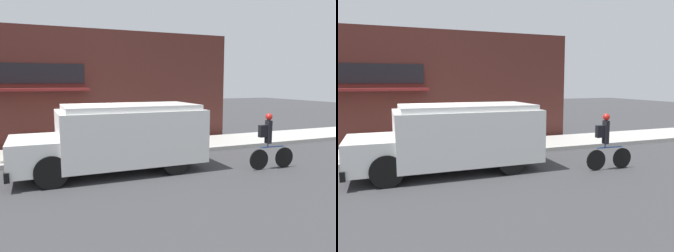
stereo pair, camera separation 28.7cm
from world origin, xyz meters
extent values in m
plane|color=#38383A|center=(0.00, 0.00, 0.00)|extent=(70.00, 70.00, 0.00)
cube|color=#ADAAA3|center=(0.00, 1.27, 0.08)|extent=(28.00, 2.54, 0.15)
cube|color=#4C231E|center=(0.00, 2.92, 2.38)|extent=(13.65, 0.18, 4.75)
cube|color=black|center=(-1.56, 2.81, 2.95)|extent=(3.79, 0.05, 0.76)
cube|color=maroon|center=(-1.56, 2.39, 2.35)|extent=(3.98, 0.87, 0.10)
cube|color=white|center=(1.04, -1.39, 1.06)|extent=(4.14, 2.17, 1.53)
cube|color=white|center=(-1.66, -1.39, 0.71)|extent=(1.27, 1.99, 0.84)
cube|color=white|center=(1.04, -1.39, 1.90)|extent=(3.81, 2.00, 0.15)
cube|color=black|center=(-2.25, -1.39, 0.39)|extent=(0.12, 2.12, 0.24)
cube|color=red|center=(-0.10, -0.06, 1.13)|extent=(0.02, 0.44, 0.44)
cylinder|color=black|center=(-1.27, -0.47, 0.42)|extent=(0.83, 0.26, 0.83)
cylinder|color=black|center=(-1.26, -2.31, 0.42)|extent=(0.83, 0.26, 0.83)
cylinder|color=black|center=(2.08, -0.46, 0.42)|extent=(0.83, 0.26, 0.83)
cylinder|color=black|center=(2.09, -2.30, 0.42)|extent=(0.83, 0.26, 0.83)
cylinder|color=black|center=(5.50, -2.90, 0.31)|extent=(0.63, 0.07, 0.63)
cylinder|color=black|center=(4.59, -2.85, 0.31)|extent=(0.63, 0.07, 0.63)
cylinder|color=#234793|center=(5.05, -2.88, 0.68)|extent=(0.87, 0.08, 0.04)
cylinder|color=#234793|center=(4.89, -2.87, 0.74)|extent=(0.04, 0.04, 0.12)
cube|color=black|center=(4.89, -2.87, 1.15)|extent=(0.13, 0.21, 0.69)
sphere|color=red|center=(4.89, -2.87, 1.60)|extent=(0.20, 0.20, 0.20)
cube|color=black|center=(4.70, -2.86, 1.18)|extent=(0.27, 0.15, 0.36)
camera|label=1|loc=(-1.55, -10.69, 2.62)|focal=35.00mm
camera|label=2|loc=(-1.29, -10.80, 2.62)|focal=35.00mm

